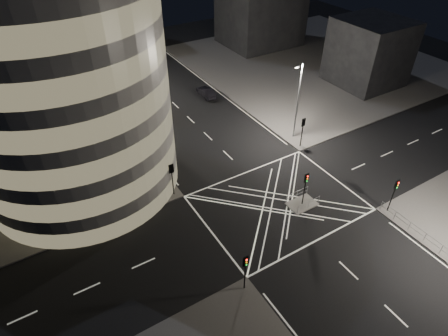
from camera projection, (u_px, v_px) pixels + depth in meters
ground at (278, 203)px, 39.32m from camera, size 120.00×120.00×0.00m
sidewalk_far_right at (312, 61)px, 69.34m from camera, size 42.00×42.00×0.15m
central_island at (302, 204)px, 39.08m from camera, size 3.00×2.00×0.15m
building_right_far at (261, 4)px, 72.21m from camera, size 14.00×12.00×15.00m
building_right_near at (369, 52)px, 59.21m from camera, size 10.00×10.00×10.00m
tree_a at (146, 153)px, 38.12m from camera, size 3.99×3.99×6.98m
tree_b at (126, 126)px, 42.10m from camera, size 4.48×4.48×7.36m
tree_c at (109, 102)px, 45.94m from camera, size 4.66×4.66×7.80m
tree_d at (94, 82)px, 49.83m from camera, size 4.38×4.38×7.89m
tree_e at (85, 76)px, 54.73m from camera, size 4.56×4.56×6.59m
traffic_signal_fl at (172, 174)px, 38.51m from camera, size 0.55×0.22×4.00m
traffic_signal_nl at (245, 267)px, 29.34m from camera, size 0.55×0.22×4.00m
traffic_signal_fr at (303, 127)px, 45.71m from camera, size 0.55×0.22×4.00m
traffic_signal_nr at (395, 190)px, 36.55m from camera, size 0.55×0.22×4.00m
traffic_signal_island at (306, 183)px, 37.33m from camera, size 0.55×0.22×4.00m
street_lamp_left_near at (144, 131)px, 40.13m from camera, size 1.25×0.25×10.00m
street_lamp_left_far at (96, 72)px, 52.26m from camera, size 1.25×0.25×10.00m
street_lamp_right_far at (298, 99)px, 45.84m from camera, size 1.25×0.25×10.00m
railing_near_right at (433, 243)px, 34.10m from camera, size 0.06×11.70×1.10m
railing_island_south at (309, 205)px, 38.09m from camera, size 2.80×0.06×1.10m
railing_island_north at (297, 195)px, 39.30m from camera, size 2.80×0.06×1.10m
sedan at (206, 92)px, 57.94m from camera, size 1.67×4.39×1.43m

